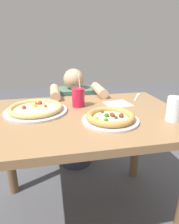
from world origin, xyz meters
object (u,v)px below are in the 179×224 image
object	(u,v)px
pizza_far	(36,109)
fork	(137,96)
pizza_near	(110,118)
diner_seated	(75,124)
water_cup_clear	(174,109)
drink_cup_colored	(78,97)

from	to	relation	value
pizza_far	fork	bearing A→B (deg)	14.83
pizza_far	fork	world-z (taller)	pizza_far
pizza_far	fork	size ratio (longest dim) A/B	2.05
pizza_near	diner_seated	distance (m)	0.85
pizza_near	pizza_far	xyz separation A→B (m)	(-0.39, 0.23, -0.00)
pizza_near	water_cup_clear	size ratio (longest dim) A/B	2.33
diner_seated	water_cup_clear	bearing A→B (deg)	-62.76
water_cup_clear	pizza_near	bearing A→B (deg)	170.29
pizza_far	fork	xyz separation A→B (m)	(0.73, 0.19, -0.02)
drink_cup_colored	water_cup_clear	world-z (taller)	drink_cup_colored
drink_cup_colored	fork	distance (m)	0.50
water_cup_clear	diner_seated	distance (m)	1.00
pizza_near	pizza_far	world-z (taller)	same
pizza_far	diner_seated	distance (m)	0.71
water_cup_clear	diner_seated	xyz separation A→B (m)	(-0.42, 0.82, -0.40)
pizza_near	water_cup_clear	xyz separation A→B (m)	(0.33, -0.06, 0.05)
drink_cup_colored	water_cup_clear	size ratio (longest dim) A/B	1.62
pizza_near	drink_cup_colored	world-z (taller)	drink_cup_colored
pizza_near	water_cup_clear	world-z (taller)	water_cup_clear
pizza_near	diner_seated	xyz separation A→B (m)	(-0.09, 0.76, -0.35)
diner_seated	pizza_far	bearing A→B (deg)	-118.87
pizza_near	drink_cup_colored	bearing A→B (deg)	114.78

